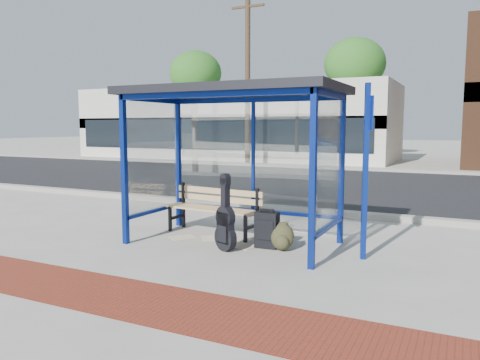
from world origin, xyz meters
The scene contains 19 objects.
ground centered at (0.00, 0.00, 0.00)m, with size 120.00×120.00×0.00m, color #B2ADA0.
brick_paver_strip centered at (0.00, -2.60, 0.01)m, with size 60.00×1.00×0.01m, color maroon.
curb_near centered at (0.00, 2.90, 0.06)m, with size 60.00×0.25×0.12m, color gray.
street_asphalt centered at (0.00, 8.00, 0.00)m, with size 60.00×10.00×0.00m, color black.
curb_far centered at (0.00, 13.10, 0.06)m, with size 60.00×0.25×0.12m, color gray.
far_sidewalk centered at (0.00, 15.00, 0.00)m, with size 60.00×4.00×0.01m, color #B2ADA0.
bus_shelter centered at (0.00, 0.07, 2.07)m, with size 3.30×1.80×2.42m.
storefront_white centered at (-9.00, 17.99, 2.00)m, with size 18.00×6.04×4.00m.
tree_left centered at (-14.00, 22.00, 5.45)m, with size 3.60×3.60×7.03m.
tree_mid centered at (-3.00, 22.00, 5.45)m, with size 3.60×3.60×7.03m.
utility_pole_west centered at (-6.00, 13.40, 4.11)m, with size 1.60×0.24×8.00m.
bench centered at (-0.59, 0.46, 0.46)m, with size 1.77×0.59×0.82m.
guitar_bag centered at (0.10, -0.45, 0.39)m, with size 0.41×0.26×1.08m.
suitcase centered at (0.58, -0.02, 0.27)m, with size 0.35×0.24×0.59m.
backpack centered at (0.85, -0.07, 0.20)m, with size 0.41×0.39×0.41m.
sign_post centered at (2.01, 0.00, 1.35)m, with size 0.15×0.29×2.40m.
newspaper_a centered at (-0.92, -0.04, 0.00)m, with size 0.39×0.31×0.01m, color white.
newspaper_b centered at (-0.47, 0.13, 0.00)m, with size 0.39×0.31×0.01m, color white.
newspaper_c centered at (0.20, -0.11, 0.00)m, with size 0.43×0.34×0.01m, color white.
Camera 1 is at (3.23, -6.41, 1.82)m, focal length 35.00 mm.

